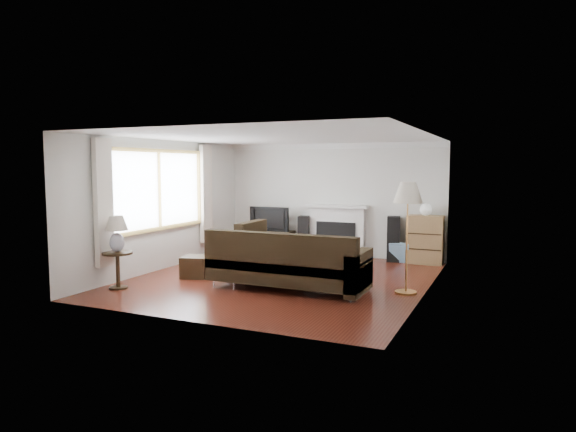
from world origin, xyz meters
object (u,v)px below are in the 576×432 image
at_px(coffee_table, 321,262).
at_px(bookshelf, 425,240).
at_px(tv_stand, 271,242).
at_px(side_table, 118,270).
at_px(floor_lamp, 407,238).
at_px(sectional_sofa, 288,262).

bearing_deg(coffee_table, bookshelf, 26.43).
bearing_deg(tv_stand, bookshelf, 0.69).
bearing_deg(coffee_table, side_table, -154.15).
distance_m(tv_stand, floor_lamp, 4.50).
bearing_deg(tv_stand, side_table, -100.24).
xyz_separation_m(floor_lamp, side_table, (-4.37, -1.59, -0.57)).
bearing_deg(bookshelf, side_table, -134.97).
height_order(sectional_sofa, side_table, sectional_sofa).
xyz_separation_m(sectional_sofa, floor_lamp, (1.81, 0.50, 0.43)).
xyz_separation_m(tv_stand, floor_lamp, (3.61, -2.61, 0.62)).
bearing_deg(floor_lamp, tv_stand, 144.11).
height_order(bookshelf, sectional_sofa, bookshelf).
relative_size(tv_stand, floor_lamp, 0.59).
bearing_deg(tv_stand, sectional_sofa, -59.93).
height_order(bookshelf, coffee_table, bookshelf).
bearing_deg(floor_lamp, coffee_table, 151.41).
xyz_separation_m(tv_stand, side_table, (-0.76, -4.20, 0.04)).
distance_m(bookshelf, coffee_table, 2.38).
xyz_separation_m(bookshelf, sectional_sofa, (-1.68, -3.15, -0.05)).
bearing_deg(side_table, sectional_sofa, 23.11).
relative_size(bookshelf, side_table, 1.65).
bearing_deg(sectional_sofa, bookshelf, 61.95).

